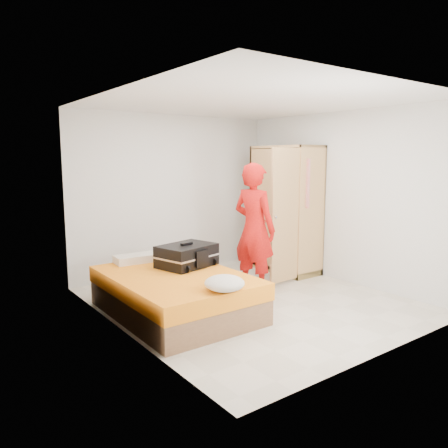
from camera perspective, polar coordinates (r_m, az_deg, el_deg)
room at (r=5.68m, az=3.61°, el=2.55°), size 4.00×4.02×2.60m
bed at (r=5.45m, az=-6.34°, el=-9.04°), size 1.42×2.02×0.50m
wardrobe at (r=7.31m, az=8.01°, el=1.45°), size 1.17×1.23×2.10m
person at (r=6.11m, az=3.97°, el=-0.64°), size 0.57×0.75×1.84m
suitcase at (r=5.71m, az=-4.86°, el=-4.13°), size 0.84×0.69×0.31m
round_cushion at (r=4.67m, az=0.07°, el=-7.74°), size 0.43×0.43×0.16m
pillow at (r=6.05m, az=-11.40°, el=-4.43°), size 0.59×0.33×0.10m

